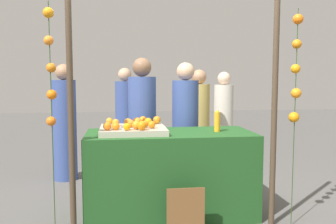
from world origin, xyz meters
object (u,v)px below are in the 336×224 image
(chalkboard_sign, at_px, (186,213))
(orange_1, at_px, (148,122))
(juice_bottle, at_px, (217,122))
(orange_0, at_px, (109,121))
(stall_counter, at_px, (170,173))
(vendor_right, at_px, (185,133))
(vendor_left, at_px, (142,132))

(chalkboard_sign, bearing_deg, orange_1, 110.65)
(orange_1, xyz_separation_m, juice_bottle, (0.72, -0.17, 0.01))
(orange_0, bearing_deg, stall_counter, -23.26)
(stall_counter, relative_size, orange_0, 24.17)
(orange_1, distance_m, vendor_right, 0.80)
(juice_bottle, relative_size, vendor_right, 0.14)
(chalkboard_sign, xyz_separation_m, vendor_left, (-0.31, 1.26, 0.57))
(vendor_left, bearing_deg, juice_bottle, -42.45)
(chalkboard_sign, bearing_deg, juice_bottle, 52.05)
(stall_counter, xyz_separation_m, vendor_left, (-0.25, 0.67, 0.35))
(juice_bottle, bearing_deg, orange_0, 165.51)
(orange_0, height_order, juice_bottle, juice_bottle)
(chalkboard_sign, bearing_deg, vendor_left, 103.79)
(stall_counter, distance_m, chalkboard_sign, 0.63)
(orange_0, bearing_deg, vendor_left, 45.52)
(stall_counter, distance_m, juice_bottle, 0.75)
(vendor_left, bearing_deg, orange_1, -86.51)
(orange_1, bearing_deg, vendor_left, 93.49)
(vendor_left, xyz_separation_m, vendor_right, (0.55, 0.04, -0.02))
(stall_counter, relative_size, chalkboard_sign, 3.67)
(vendor_left, distance_m, vendor_right, 0.55)
(stall_counter, distance_m, orange_1, 0.60)
(juice_bottle, bearing_deg, vendor_right, 105.85)
(orange_0, xyz_separation_m, vendor_left, (0.39, 0.39, -0.19))
(stall_counter, relative_size, juice_bottle, 7.73)
(orange_1, relative_size, chalkboard_sign, 0.17)
(vendor_left, bearing_deg, stall_counter, -69.58)
(orange_0, height_order, orange_1, orange_1)
(stall_counter, xyz_separation_m, orange_0, (-0.64, 0.27, 0.54))
(orange_0, bearing_deg, chalkboard_sign, -51.16)
(vendor_right, bearing_deg, stall_counter, -112.66)
(orange_1, relative_size, juice_bottle, 0.35)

